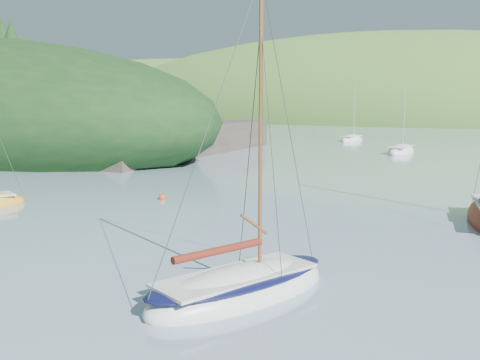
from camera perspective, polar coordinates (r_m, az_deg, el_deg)
The scene contains 5 objects.
ground at distance 19.60m, azimuth -9.44°, elevation -9.87°, with size 700.00×700.00×0.00m, color slate.
daysailer_white at distance 17.22m, azimuth -0.00°, elevation -11.53°, with size 4.33×7.33×10.61m.
distant_sloop_a at distance 66.54m, azimuth 16.78°, elevation 2.90°, with size 2.93×7.26×10.17m.
distant_sloop_c at distance 85.52m, azimuth 11.82°, elevation 4.21°, with size 2.48×6.74×9.56m.
mooring_buoys at distance 24.07m, azimuth 10.82°, elevation -6.17°, with size 23.97×10.86×0.50m.
Camera 1 is at (12.95, -13.39, 6.09)m, focal length 40.00 mm.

